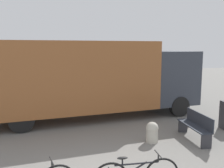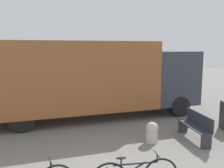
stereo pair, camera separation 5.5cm
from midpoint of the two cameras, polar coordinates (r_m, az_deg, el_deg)
delivery_truck at (r=10.72m, az=-4.64°, el=1.78°), size 9.61×4.16×3.27m
park_bench at (r=8.75m, az=18.82°, el=-8.93°), size 0.47×1.64×0.90m
bollard_near_bench at (r=8.24m, az=9.31°, el=-10.72°), size 0.40×0.40×0.66m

